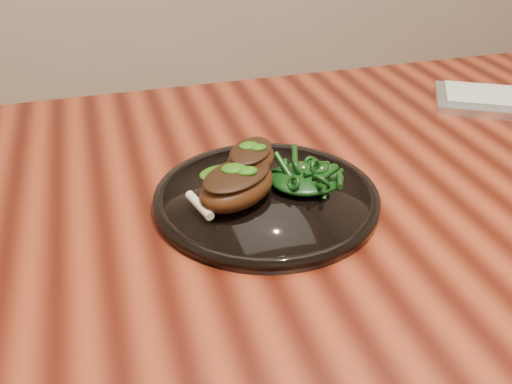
# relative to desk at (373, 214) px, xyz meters

# --- Properties ---
(desk) EXTENTS (1.60, 0.80, 0.75)m
(desk) POSITION_rel_desk_xyz_m (0.00, 0.00, 0.00)
(desk) COLOR #350D06
(desk) RESTS_ON ground
(plate) EXTENTS (0.29, 0.29, 0.02)m
(plate) POSITION_rel_desk_xyz_m (-0.19, -0.05, 0.09)
(plate) COLOR black
(plate) RESTS_ON desk
(lamb_chop_front) EXTENTS (0.13, 0.13, 0.05)m
(lamb_chop_front) POSITION_rel_desk_xyz_m (-0.23, -0.06, 0.12)
(lamb_chop_front) COLOR #3E1D0B
(lamb_chop_front) RESTS_ON plate
(lamb_chop_back) EXTENTS (0.10, 0.11, 0.04)m
(lamb_chop_back) POSITION_rel_desk_xyz_m (-0.20, -0.02, 0.14)
(lamb_chop_back) COLOR #3E1D0B
(lamb_chop_back) RESTS_ON plate
(herb_smear) EXTENTS (0.08, 0.05, 0.00)m
(herb_smear) POSITION_rel_desk_xyz_m (-0.22, 0.01, 0.10)
(herb_smear) COLOR #144207
(herb_smear) RESTS_ON plate
(greens_heap) EXTENTS (0.10, 0.09, 0.04)m
(greens_heap) POSITION_rel_desk_xyz_m (-0.13, -0.04, 0.12)
(greens_heap) COLOR black
(greens_heap) RESTS_ON plate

